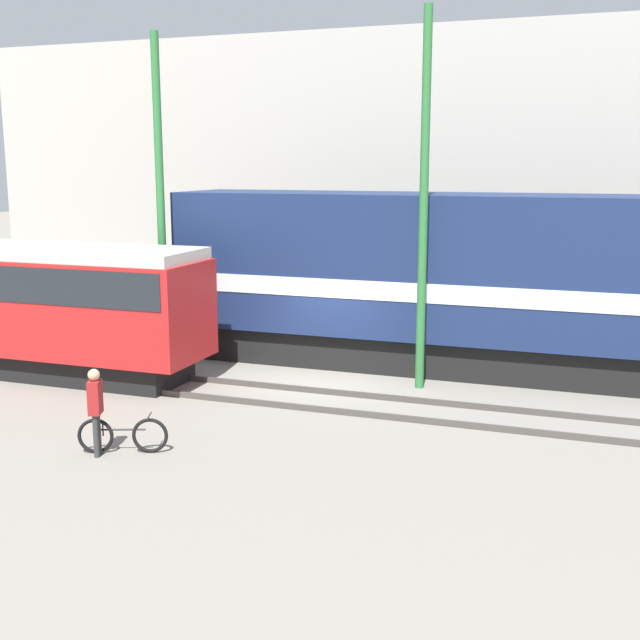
{
  "coord_description": "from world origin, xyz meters",
  "views": [
    {
      "loc": [
        6.86,
        -19.1,
        5.6
      ],
      "look_at": [
        0.36,
        -0.81,
        1.8
      ],
      "focal_mm": 45.0,
      "sensor_mm": 36.0,
      "label": 1
    }
  ],
  "objects_px": {
    "freight_locomotive": "(512,282)",
    "utility_pole_center": "(161,204)",
    "person": "(95,403)",
    "bicycle": "(123,435)",
    "utility_pole_right": "(424,204)",
    "streetcar": "(36,301)"
  },
  "relations": [
    {
      "from": "utility_pole_right",
      "to": "freight_locomotive",
      "type": "bearing_deg",
      "value": 46.47
    },
    {
      "from": "freight_locomotive",
      "to": "bicycle",
      "type": "distance_m",
      "value": 11.0
    },
    {
      "from": "streetcar",
      "to": "utility_pole_center",
      "type": "height_order",
      "value": "utility_pole_center"
    },
    {
      "from": "streetcar",
      "to": "person",
      "type": "distance_m",
      "value": 7.08
    },
    {
      "from": "freight_locomotive",
      "to": "utility_pole_right",
      "type": "distance_m",
      "value": 3.57
    },
    {
      "from": "utility_pole_center",
      "to": "utility_pole_right",
      "type": "height_order",
      "value": "utility_pole_right"
    },
    {
      "from": "person",
      "to": "freight_locomotive",
      "type": "bearing_deg",
      "value": 52.67
    },
    {
      "from": "streetcar",
      "to": "person",
      "type": "xyz_separation_m",
      "value": [
        5.14,
        -4.77,
        -0.93
      ]
    },
    {
      "from": "utility_pole_center",
      "to": "utility_pole_right",
      "type": "distance_m",
      "value": 7.32
    },
    {
      "from": "freight_locomotive",
      "to": "person",
      "type": "bearing_deg",
      "value": -127.33
    },
    {
      "from": "bicycle",
      "to": "utility_pole_center",
      "type": "bearing_deg",
      "value": 113.55
    },
    {
      "from": "freight_locomotive",
      "to": "streetcar",
      "type": "xyz_separation_m",
      "value": [
        -11.97,
        -4.18,
        -0.53
      ]
    },
    {
      "from": "streetcar",
      "to": "utility_pole_center",
      "type": "xyz_separation_m",
      "value": [
        2.67,
        2.09,
        2.52
      ]
    },
    {
      "from": "utility_pole_center",
      "to": "utility_pole_right",
      "type": "xyz_separation_m",
      "value": [
        7.32,
        0.0,
        0.11
      ]
    },
    {
      "from": "bicycle",
      "to": "person",
      "type": "relative_size",
      "value": 0.97
    },
    {
      "from": "streetcar",
      "to": "bicycle",
      "type": "relative_size",
      "value": 5.63
    },
    {
      "from": "streetcar",
      "to": "utility_pole_right",
      "type": "bearing_deg",
      "value": 11.82
    },
    {
      "from": "person",
      "to": "utility_pole_right",
      "type": "xyz_separation_m",
      "value": [
        4.84,
        6.86,
        3.56
      ]
    },
    {
      "from": "person",
      "to": "utility_pole_center",
      "type": "relative_size",
      "value": 0.19
    },
    {
      "from": "streetcar",
      "to": "utility_pole_center",
      "type": "relative_size",
      "value": 1.05
    },
    {
      "from": "freight_locomotive",
      "to": "utility_pole_center",
      "type": "xyz_separation_m",
      "value": [
        -9.3,
        -2.09,
        1.99
      ]
    },
    {
      "from": "bicycle",
      "to": "utility_pole_right",
      "type": "height_order",
      "value": "utility_pole_right"
    }
  ]
}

